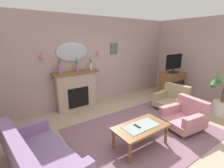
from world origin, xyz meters
The scene contains 20 objects.
floor centered at (0.00, 0.00, -0.05)m, with size 7.29×6.04×0.10m, color tan.
wall_back centered at (0.00, 2.57, 1.38)m, with size 7.29×0.10×2.76m, color #B29993.
wall_right centered at (3.20, 0.00, 1.38)m, with size 0.10×6.04×2.76m, color #B29993.
patterned_rug centered at (0.00, 0.20, 0.01)m, with size 3.20×2.40×0.01m, color #7F5B6B.
fireplace centered at (-0.69, 2.35, 0.57)m, with size 1.36×0.36×1.16m.
mantel_vase_right centered at (-1.14, 2.32, 1.35)m, with size 0.13×0.13×0.44m.
mantel_vase_centre centered at (-0.64, 2.32, 1.35)m, with size 0.10×0.10×0.39m.
mantel_vase_left centered at (-0.19, 2.32, 1.36)m, with size 0.10×0.10×0.37m.
wall_mirror centered at (-0.69, 2.49, 1.71)m, with size 0.96×0.06×0.56m, color #B2BCC6.
wall_sconce_left centered at (-1.54, 2.44, 1.66)m, with size 0.14×0.14×0.14m, color #D17066.
wall_sconce_right centered at (0.16, 2.44, 1.66)m, with size 0.14×0.14×0.14m, color #D17066.
framed_picture centered at (0.81, 2.50, 1.75)m, with size 0.28×0.03×0.36m, color #4C6B56.
coffee_table centered at (-0.42, -0.12, 0.38)m, with size 1.10×0.60×0.45m.
tv_remote centered at (-0.50, -0.09, 0.45)m, with size 0.04×0.16×0.02m, color black.
floral_couch centered at (-2.26, 0.27, 0.32)m, with size 1.08×1.81×0.76m.
armchair_beside_couch centered at (1.69, 0.65, 0.31)m, with size 0.92×0.91×0.71m.
armchair_by_coffee_table centered at (0.95, -0.22, 0.31)m, with size 0.91×0.90×0.71m.
tv_cabinet centered at (2.60, 1.37, 0.45)m, with size 0.80×0.57×0.90m.
tv_flatscreen centered at (2.60, 1.35, 1.25)m, with size 0.84×0.24×0.65m.
potted_plant_tall_palm centered at (2.44, -0.40, 0.59)m, with size 0.70×0.74×1.33m.
Camera 1 is at (-2.52, -2.13, 2.10)m, focal length 26.29 mm.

